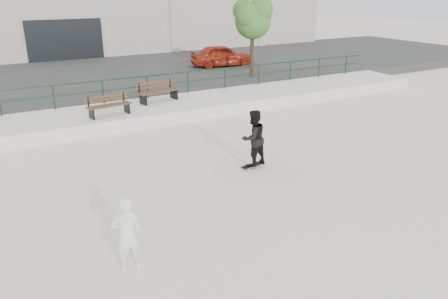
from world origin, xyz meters
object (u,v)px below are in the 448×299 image
tree (253,17)px  seated_skater (127,235)px  bench_right (158,92)px  skateboard (253,165)px  bench_left (109,106)px  standing_skater (253,138)px  red_car (222,56)px

tree → seated_skater: tree is taller
bench_right → skateboard: 7.40m
bench_left → standing_skater: (2.68, -6.19, 0.07)m
skateboard → standing_skater: 0.89m
seated_skater → red_car: bearing=-119.5°
bench_right → bench_left: bearing=-167.2°
tree → bench_right: bearing=-157.6°
red_car → tree: bearing=-169.6°
seated_skater → bench_right: bearing=-109.4°
bench_left → bench_right: (2.49, 1.15, 0.04)m
bench_left → skateboard: bearing=-73.4°
bench_right → red_car: bearing=31.4°
red_car → skateboard: size_ratio=4.90×
bench_left → bench_right: bench_right is taller
red_car → standing_skater: 15.35m
bench_left → tree: bearing=16.3°
tree → red_car: (0.18, 3.73, -2.55)m
tree → seated_skater: 17.75m
standing_skater → bench_left: bearing=-74.6°
bench_right → standing_skater: 7.35m
standing_skater → seated_skater: 5.88m
standing_skater → seated_skater: bearing=25.0°
bench_right → skateboard: size_ratio=2.48×
bench_left → bench_right: bearing=18.0°
bench_left → bench_right: size_ratio=0.89×
tree → standing_skater: bearing=-122.7°
bench_left → red_car: red_car is taller
bench_left → seated_skater: 9.66m
bench_left → seated_skater: (-2.25, -9.39, -0.09)m
tree → standing_skater: size_ratio=2.47×
red_car → bench_right: bearing=146.6°
skateboard → bench_left: bearing=104.2°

